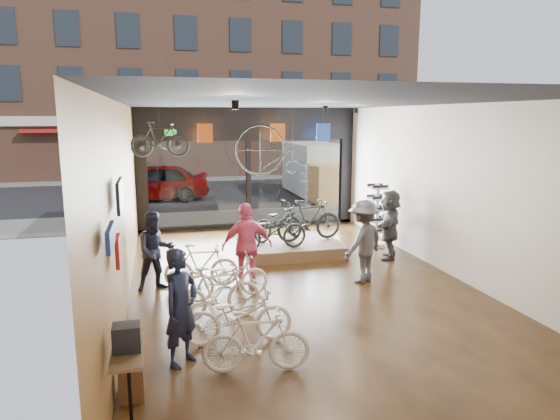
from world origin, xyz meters
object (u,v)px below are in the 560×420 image
object	(u,v)px
display_bike_left	(272,231)
hung_bike	(160,139)
customer_3	(363,241)
customer_0	(181,307)
floor_bike_2	(238,316)
penny_farthing	(271,152)
floor_bike_3	(217,292)
floor_bike_4	(227,277)
display_bike_mid	(309,220)
display_platform	(294,248)
floor_bike_1	(256,341)
display_bike_right	(278,221)
sunglasses_rack	(377,215)
customer_1	(155,251)
street_car	(153,182)
customer_2	(247,246)
floor_bike_5	(202,266)
customer_5	(390,224)
box_truck	(321,171)

from	to	relation	value
display_bike_left	hung_bike	size ratio (longest dim) A/B	1.15
customer_3	customer_0	bearing A→B (deg)	2.76
floor_bike_2	customer_0	world-z (taller)	customer_0
customer_0	penny_farthing	distance (m)	8.47
floor_bike_3	customer_3	world-z (taller)	customer_3
penny_farthing	hung_bike	size ratio (longest dim) A/B	1.19
customer_0	floor_bike_4	bearing A→B (deg)	21.53
customer_3	display_bike_mid	bearing A→B (deg)	-113.68
display_platform	floor_bike_3	bearing A→B (deg)	-122.84
floor_bike_1	display_bike_right	xyz separation A→B (m)	(1.86, 6.28, 0.33)
display_bike_right	sunglasses_rack	distance (m)	2.72
customer_0	customer_1	distance (m)	3.36
street_car	display_bike_right	distance (m)	9.64
display_bike_left	display_bike_mid	distance (m)	1.37
sunglasses_rack	penny_farthing	size ratio (longest dim) A/B	0.93
display_bike_left	customer_2	size ratio (longest dim) A/B	1.01
floor_bike_5	display_bike_left	distance (m)	2.37
penny_farthing	floor_bike_3	bearing A→B (deg)	-111.08
display_platform	customer_2	world-z (taller)	customer_2
street_car	display_bike_mid	world-z (taller)	street_car
hung_bike	penny_farthing	bearing A→B (deg)	-68.55
display_bike_left	floor_bike_5	bearing A→B (deg)	118.20
display_bike_mid	customer_5	xyz separation A→B (m)	(1.77, -1.09, 0.02)
customer_0	customer_3	bearing A→B (deg)	-11.67
customer_3	hung_bike	xyz separation A→B (m)	(-4.11, 4.30, 2.03)
floor_bike_1	floor_bike_3	distance (m)	2.03
floor_bike_2	sunglasses_rack	world-z (taller)	sunglasses_rack
display_platform	floor_bike_4	bearing A→B (deg)	-126.97
floor_bike_3	hung_bike	distance (m)	6.12
box_truck	customer_1	bearing A→B (deg)	-124.07
floor_bike_4	display_bike_mid	xyz separation A→B (m)	(2.59, 2.96, 0.41)
floor_bike_4	hung_bike	xyz separation A→B (m)	(-1.13, 4.60, 2.49)
display_platform	display_bike_mid	distance (m)	0.84
customer_2	customer_5	size ratio (longest dim) A/B	1.04
floor_bike_1	hung_bike	world-z (taller)	hung_bike
floor_bike_1	customer_3	bearing A→B (deg)	-34.97
floor_bike_4	sunglasses_rack	world-z (taller)	sunglasses_rack
display_platform	display_bike_left	world-z (taller)	display_bike_left
customer_0	hung_bike	size ratio (longest dim) A/B	1.09
customer_2	display_bike_left	bearing A→B (deg)	-119.54
street_car	floor_bike_4	world-z (taller)	street_car
floor_bike_3	customer_1	xyz separation A→B (m)	(-1.03, 1.83, 0.33)
floor_bike_3	floor_bike_2	bearing A→B (deg)	-179.94
street_car	floor_bike_2	bearing A→B (deg)	5.14
penny_farthing	floor_bike_4	bearing A→B (deg)	-111.62
floor_bike_5	display_bike_mid	world-z (taller)	display_bike_mid
floor_bike_1	customer_1	xyz separation A→B (m)	(-1.34, 3.84, 0.37)
floor_bike_4	display_bike_left	bearing A→B (deg)	-39.52
display_bike_mid	display_bike_right	xyz separation A→B (m)	(-0.74, 0.37, -0.06)
floor_bike_4	customer_5	world-z (taller)	customer_5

